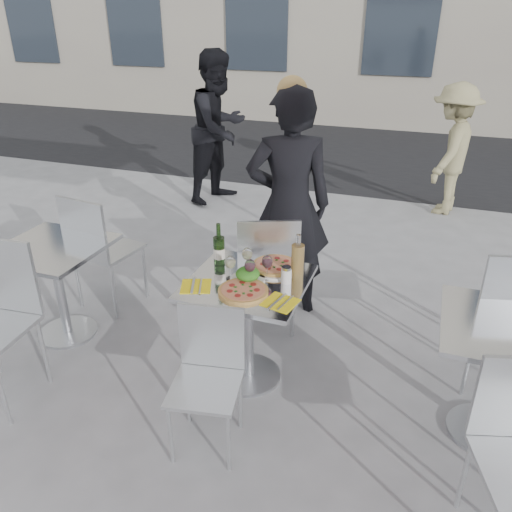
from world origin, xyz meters
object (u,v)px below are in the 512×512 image
(wineglass_white_b, at_px, (247,255))
(pedestrian_b, at_px, (451,150))
(side_table_right, at_px, (504,359))
(pedestrian_a, at_px, (219,128))
(main_table, at_px, (248,309))
(woman_diner, at_px, (289,206))
(sugar_shaker, at_px, (286,275))
(side_chair_lfar, at_px, (97,244))
(side_table_left, at_px, (56,272))
(pizza_near, at_px, (243,291))
(salad_plate, at_px, (248,275))
(napkin_left, at_px, (196,286))
(napkin_right, at_px, (281,302))
(chair_near, at_px, (208,367))
(pizza_far, at_px, (275,266))
(wineglass_red_b, at_px, (267,262))
(carafe, at_px, (298,260))
(chair_far, at_px, (267,265))
(wineglass_white_a, at_px, (230,263))
(wine_bottle, at_px, (219,250))
(side_chair_rfar, at_px, (508,309))
(wineglass_red_a, at_px, (250,266))

(wineglass_white_b, bearing_deg, pedestrian_b, 71.79)
(side_table_right, xyz_separation_m, wineglass_white_b, (-1.55, 0.13, 0.32))
(pedestrian_a, bearing_deg, main_table, -136.21)
(woman_diner, relative_size, sugar_shaker, 16.92)
(side_chair_lfar, bearing_deg, wineglass_white_b, 175.66)
(side_table_left, height_order, pizza_near, pizza_near)
(side_chair_lfar, distance_m, salad_plate, 1.52)
(napkin_left, height_order, napkin_right, same)
(chair_near, height_order, side_chair_lfar, side_chair_lfar)
(chair_near, height_order, pizza_far, chair_near)
(side_table_left, bearing_deg, pizza_far, 7.61)
(salad_plate, distance_m, wineglass_red_b, 0.14)
(side_chair_lfar, distance_m, carafe, 1.77)
(pizza_near, bearing_deg, chair_far, 96.94)
(wineglass_red_b, bearing_deg, pedestrian_b, 74.26)
(chair_far, distance_m, pizza_far, 0.44)
(pizza_far, bearing_deg, chair_near, -100.06)
(wineglass_white_a, bearing_deg, side_table_right, 0.55)
(woman_diner, relative_size, salad_plate, 8.23)
(pizza_near, height_order, carafe, carafe)
(sugar_shaker, bearing_deg, pizza_far, 127.60)
(woman_diner, bearing_deg, wine_bottle, 54.03)
(main_table, bearing_deg, napkin_right, -34.09)
(side_chair_rfar, height_order, wineglass_white_b, side_chair_rfar)
(main_table, relative_size, chair_far, 0.77)
(wineglass_red_a, relative_size, napkin_right, 0.73)
(side_chair_rfar, bearing_deg, wine_bottle, -4.45)
(wineglass_red_a, bearing_deg, wine_bottle, 151.37)
(chair_near, height_order, wineglass_white_a, wineglass_white_a)
(carafe, distance_m, sugar_shaker, 0.12)
(pizza_far, xyz_separation_m, wineglass_white_a, (-0.22, -0.23, 0.09))
(wineglass_white_a, height_order, wineglass_white_b, same)
(wineglass_red_a, xyz_separation_m, napkin_right, (0.25, -0.17, -0.11))
(pizza_far, xyz_separation_m, wineglass_red_a, (-0.09, -0.23, 0.09))
(main_table, relative_size, chair_near, 0.91)
(salad_plate, bearing_deg, pizza_far, 62.28)
(chair_near, height_order, carafe, carafe)
(sugar_shaker, relative_size, napkin_right, 0.50)
(main_table, xyz_separation_m, chair_near, (-0.03, -0.55, -0.05))
(sugar_shaker, bearing_deg, napkin_right, -80.86)
(chair_near, bearing_deg, side_chair_rfar, 22.13)
(pedestrian_b, bearing_deg, side_table_right, 18.11)
(side_table_right, height_order, wineglass_red_b, wineglass_red_b)
(side_table_right, relative_size, side_chair_rfar, 0.73)
(chair_near, relative_size, carafe, 2.83)
(woman_diner, bearing_deg, pedestrian_a, -76.37)
(wineglass_white_b, relative_size, wineglass_red_b, 1.00)
(napkin_right, bearing_deg, side_chair_rfar, 38.65)
(side_table_left, distance_m, carafe, 1.81)
(pizza_near, bearing_deg, side_chair_rfar, 21.25)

